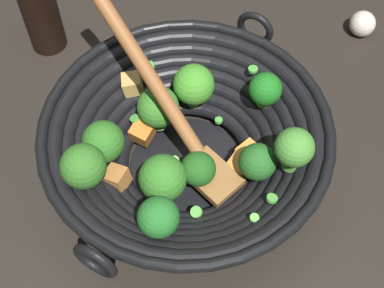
# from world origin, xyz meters

# --- Properties ---
(ground_plane) EXTENTS (4.00, 4.00, 0.00)m
(ground_plane) POSITION_xyz_m (0.00, 0.00, 0.00)
(ground_plane) COLOR #28231E
(wok) EXTENTS (0.39, 0.37, 0.24)m
(wok) POSITION_xyz_m (-0.00, 0.00, 0.06)
(wok) COLOR black
(wok) RESTS_ON ground
(soy_sauce_bottle) EXTENTS (0.05, 0.05, 0.19)m
(soy_sauce_bottle) POSITION_xyz_m (-0.01, 0.31, 0.08)
(soy_sauce_bottle) COLOR black
(soy_sauce_bottle) RESTS_ON ground
(garlic_bulb) EXTENTS (0.04, 0.04, 0.04)m
(garlic_bulb) POSITION_xyz_m (0.37, 0.00, 0.02)
(garlic_bulb) COLOR silver
(garlic_bulb) RESTS_ON ground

